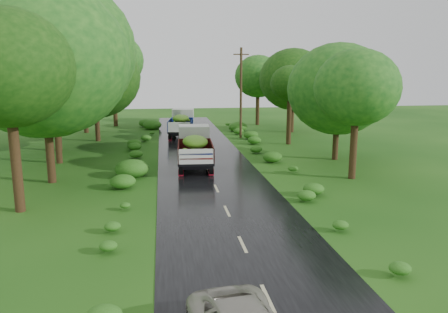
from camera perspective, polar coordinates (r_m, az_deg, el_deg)
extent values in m
plane|color=#14440E|center=(16.85, 2.44, -11.44)|extent=(120.00, 120.00, 0.00)
cube|color=black|center=(21.48, 0.00, -6.32)|extent=(6.50, 80.00, 0.02)
cube|color=#BFB78C|center=(13.32, 5.74, -17.91)|extent=(0.12, 1.60, 0.00)
cube|color=#BFB78C|center=(16.84, 2.44, -11.37)|extent=(0.12, 1.60, 0.00)
cube|color=#BFB78C|center=(20.53, 0.39, -7.13)|extent=(0.12, 1.60, 0.00)
cube|color=#BFB78C|center=(24.33, -1.00, -4.18)|extent=(0.12, 1.60, 0.00)
cube|color=#BFB78C|center=(28.18, -2.01, -2.04)|extent=(0.12, 1.60, 0.00)
cube|color=#BFB78C|center=(32.07, -2.77, -0.41)|extent=(0.12, 1.60, 0.00)
cube|color=#BFB78C|center=(35.98, -3.37, 0.87)|extent=(0.12, 1.60, 0.00)
cube|color=#BFB78C|center=(39.91, -3.85, 1.89)|extent=(0.12, 1.60, 0.00)
cube|color=#BFB78C|center=(43.85, -4.24, 2.74)|extent=(0.12, 1.60, 0.00)
cube|color=#BFB78C|center=(47.80, -4.57, 3.44)|extent=(0.12, 1.60, 0.00)
cube|color=#BFB78C|center=(51.76, -4.85, 4.03)|extent=(0.12, 1.60, 0.00)
cube|color=#BFB78C|center=(55.72, -5.09, 4.54)|extent=(0.12, 1.60, 0.00)
cube|color=black|center=(29.41, -3.80, -0.28)|extent=(1.95, 5.52, 0.27)
cylinder|color=black|center=(31.37, -5.60, 0.15)|extent=(0.32, 0.98, 0.97)
cylinder|color=black|center=(31.41, -2.18, 0.21)|extent=(0.32, 0.98, 0.97)
cylinder|color=black|center=(28.22, -5.64, -1.10)|extent=(0.32, 0.98, 0.97)
cylinder|color=black|center=(28.26, -1.84, -1.04)|extent=(0.32, 0.98, 0.97)
cylinder|color=black|center=(27.25, -5.65, -1.55)|extent=(0.32, 0.98, 0.97)
cylinder|color=black|center=(27.30, -1.71, -1.48)|extent=(0.32, 0.98, 0.97)
cube|color=maroon|center=(26.98, -5.65, -2.14)|extent=(0.33, 0.06, 0.43)
cube|color=maroon|center=(27.03, -1.67, -2.07)|extent=(0.33, 0.06, 0.43)
cube|color=silver|center=(31.36, -3.93, 2.40)|extent=(2.23, 1.94, 1.84)
cube|color=black|center=(28.37, -3.76, -0.27)|extent=(2.43, 4.27, 0.15)
cube|color=#430D0B|center=(28.26, -5.95, 0.76)|extent=(0.29, 4.15, 0.92)
cube|color=#430D0B|center=(28.31, -1.60, 0.83)|extent=(0.29, 4.15, 0.92)
cube|color=#430D0B|center=(30.27, -3.87, 1.49)|extent=(2.22, 0.19, 0.92)
cube|color=silver|center=(26.26, -3.66, -0.01)|extent=(2.22, 0.19, 0.92)
ellipsoid|color=#4B991B|center=(28.17, -3.79, 1.95)|extent=(2.04, 3.58, 0.97)
cube|color=black|center=(43.13, -5.53, 3.38)|extent=(2.29, 5.55, 0.27)
cylinder|color=black|center=(45.17, -6.52, 3.53)|extent=(0.38, 0.98, 0.96)
cylinder|color=black|center=(45.03, -4.16, 3.55)|extent=(0.38, 0.98, 0.96)
cylinder|color=black|center=(42.03, -6.91, 2.94)|extent=(0.38, 0.98, 0.96)
cylinder|color=black|center=(41.88, -4.38, 2.96)|extent=(0.38, 0.98, 0.96)
cylinder|color=black|center=(41.06, -7.05, 2.74)|extent=(0.38, 0.98, 0.96)
cylinder|color=black|center=(40.92, -4.46, 2.76)|extent=(0.38, 0.98, 0.96)
cube|color=maroon|center=(40.78, -7.09, 2.38)|extent=(0.33, 0.08, 0.43)
cube|color=maroon|center=(40.63, -4.48, 2.40)|extent=(0.33, 0.08, 0.43)
cube|color=silver|center=(45.14, -5.35, 5.06)|extent=(2.32, 2.06, 1.82)
cube|color=black|center=(42.11, -5.64, 3.47)|extent=(2.68, 4.35, 0.15)
cube|color=navy|center=(42.14, -7.09, 4.17)|extent=(0.57, 4.09, 0.91)
cube|color=navy|center=(41.98, -4.20, 4.20)|extent=(0.57, 4.09, 0.91)
cube|color=navy|center=(44.04, -5.45, 4.51)|extent=(2.19, 0.34, 0.91)
cube|color=silver|center=(40.05, -5.87, 3.83)|extent=(2.19, 0.34, 0.91)
ellipsoid|color=#4B991B|center=(41.98, -5.67, 4.96)|extent=(2.25, 3.65, 0.96)
cylinder|color=#382616|center=(41.96, 2.22, 8.22)|extent=(0.24, 0.24, 8.56)
cube|color=#382616|center=(41.93, 2.26, 13.19)|extent=(1.50, 0.16, 0.11)
cylinder|color=black|center=(21.89, -25.83, 2.89)|extent=(0.46, 0.46, 7.48)
ellipsoid|color=#113D0B|center=(21.71, -26.48, 10.32)|extent=(3.43, 3.43, 3.08)
cylinder|color=black|center=(26.95, -22.12, 5.11)|extent=(0.47, 0.47, 7.99)
ellipsoid|color=#113D0B|center=(26.84, -22.60, 11.55)|extent=(4.40, 4.40, 3.96)
cylinder|color=black|center=(32.61, -21.05, 4.71)|extent=(0.43, 0.43, 6.40)
ellipsoid|color=#113D0B|center=(32.45, -21.35, 8.97)|extent=(3.66, 3.66, 3.29)
cylinder|color=black|center=(37.68, -21.18, 7.49)|extent=(0.50, 0.50, 9.02)
ellipsoid|color=#113D0B|center=(37.66, -21.56, 12.69)|extent=(5.11, 5.11, 4.60)
cylinder|color=black|center=(41.84, -16.36, 6.46)|extent=(0.44, 0.44, 6.65)
ellipsoid|color=#113D0B|center=(41.73, -16.55, 9.91)|extent=(4.06, 4.06, 3.65)
cylinder|color=black|center=(47.90, -17.80, 7.69)|extent=(0.47, 0.47, 7.92)
ellipsoid|color=#113D0B|center=(47.83, -18.02, 11.28)|extent=(4.36, 4.36, 3.92)
cylinder|color=black|center=(52.59, -14.15, 8.52)|extent=(0.49, 0.49, 8.59)
ellipsoid|color=#113D0B|center=(52.56, -14.33, 12.08)|extent=(3.75, 3.75, 3.37)
cylinder|color=black|center=(27.17, 16.69, 3.64)|extent=(0.43, 0.43, 6.24)
ellipsoid|color=#145016|center=(26.97, 16.98, 8.63)|extent=(3.17, 3.17, 2.85)
cylinder|color=black|center=(32.79, 14.50, 4.65)|extent=(0.42, 0.42, 5.85)
ellipsoid|color=#145016|center=(32.62, 14.70, 8.53)|extent=(3.82, 3.82, 3.44)
cylinder|color=black|center=(38.87, 8.53, 6.04)|extent=(0.43, 0.43, 6.10)
ellipsoid|color=#145016|center=(38.74, 8.63, 9.46)|extent=(2.62, 2.62, 2.36)
cylinder|color=black|center=(46.68, 8.92, 7.00)|extent=(0.43, 0.43, 6.29)
ellipsoid|color=#145016|center=(46.57, 9.01, 9.93)|extent=(3.77, 3.77, 3.39)
cylinder|color=black|center=(52.50, 4.42, 7.70)|extent=(0.44, 0.44, 6.53)
ellipsoid|color=#145016|center=(52.40, 4.46, 10.40)|extent=(3.33, 3.33, 2.99)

